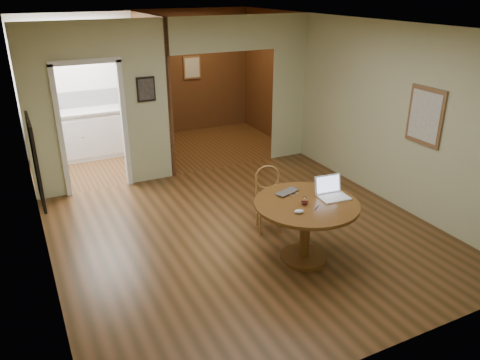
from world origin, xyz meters
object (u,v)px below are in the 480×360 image
chair (268,195)px  closed_laptop (290,193)px  open_laptop (331,191)px  dining_table (306,218)px

chair → closed_laptop: 0.71m
open_laptop → dining_table: bearing=-172.0°
open_laptop → closed_laptop: size_ratio=1.13×
open_laptop → closed_laptop: bearing=152.2°
chair → open_laptop: size_ratio=2.41×
chair → closed_laptop: chair is taller
open_laptop → closed_laptop: (-0.41, 0.27, -0.05)m
closed_laptop → dining_table: bearing=-98.5°
open_laptop → closed_laptop: 0.50m
closed_laptop → chair: bearing=66.4°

